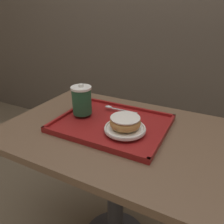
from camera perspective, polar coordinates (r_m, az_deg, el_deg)
name	(u,v)px	position (r m, az deg, el deg)	size (l,w,h in m)	color
wall_behind	(183,4)	(1.84, 18.14, 25.18)	(8.00, 0.05, 2.40)	brown
cafe_table	(116,160)	(1.00, 0.97, -12.38)	(0.93, 0.64, 0.71)	brown
serving_tray	(112,124)	(0.94, 0.00, -3.14)	(0.46, 0.36, 0.02)	maroon
coffee_cup_front	(82,100)	(0.98, -7.91, 3.13)	(0.09, 0.09, 0.14)	#235638
plate_with_chocolate_donut	(125,128)	(0.86, 3.41, -4.28)	(0.16, 0.16, 0.01)	white
donut_chocolate_glazed	(125,122)	(0.84, 3.45, -2.63)	(0.12, 0.12, 0.04)	tan
spoon	(114,108)	(1.03, 0.40, 1.04)	(0.16, 0.02, 0.01)	silver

